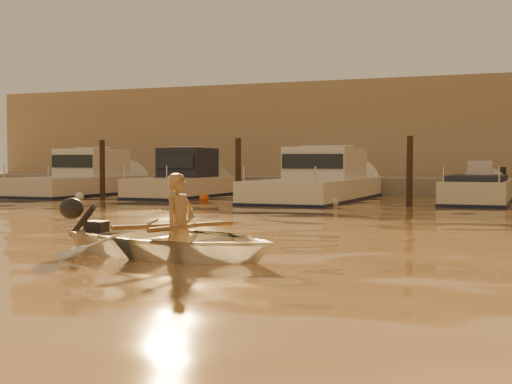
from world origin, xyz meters
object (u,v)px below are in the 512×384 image
at_px(person, 179,226).
at_px(waterfront_building, 465,136).
at_px(dinghy, 174,241).
at_px(moored_boat_0, 82,178).
at_px(moored_boat_1, 181,180).
at_px(moored_boat_3, 477,196).
at_px(moored_boat_2, 319,181).

bearing_deg(person, waterfront_building, 8.59).
relative_size(dinghy, waterfront_building, 0.07).
bearing_deg(moored_boat_0, moored_boat_1, 0.00).
bearing_deg(moored_boat_3, moored_boat_1, 180.00).
height_order(person, moored_boat_1, moored_boat_1).
bearing_deg(moored_boat_2, waterfront_building, 72.12).
relative_size(moored_boat_3, waterfront_building, 0.12).
relative_size(person, moored_boat_0, 0.19).
height_order(dinghy, waterfront_building, waterfront_building).
bearing_deg(dinghy, person, -90.00).
height_order(dinghy, moored_boat_3, moored_boat_3).
bearing_deg(person, moored_boat_2, 20.74).
bearing_deg(waterfront_building, moored_boat_1, -128.23).
xyz_separation_m(moored_boat_0, waterfront_building, (12.90, 11.00, 1.77)).
xyz_separation_m(person, moored_boat_2, (-2.30, 14.06, 0.21)).
bearing_deg(moored_boat_1, moored_boat_3, 0.00).
relative_size(moored_boat_0, moored_boat_3, 1.36).
bearing_deg(waterfront_building, dinghy, -93.07).
bearing_deg(moored_boat_2, dinghy, -81.07).
distance_m(person, moored_boat_1, 15.90).
relative_size(moored_boat_1, waterfront_building, 0.13).
relative_size(moored_boat_0, waterfront_building, 0.16).
xyz_separation_m(moored_boat_1, waterfront_building, (8.66, 11.00, 1.77)).
relative_size(moored_boat_2, moored_boat_3, 1.63).
bearing_deg(moored_boat_1, moored_boat_2, 0.00).
bearing_deg(moored_boat_2, moored_boat_1, 180.00).
distance_m(dinghy, moored_boat_0, 18.19).
xyz_separation_m(dinghy, waterfront_building, (1.34, 25.04, 2.19)).
distance_m(moored_boat_0, moored_boat_1, 4.23).
xyz_separation_m(moored_boat_2, moored_boat_3, (5.03, 0.00, -0.40)).
bearing_deg(moored_boat_3, moored_boat_0, 180.00).
bearing_deg(moored_boat_2, moored_boat_3, 0.00).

